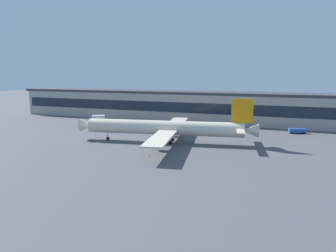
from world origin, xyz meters
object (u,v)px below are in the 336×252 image
(belt_loader, at_px, (297,130))
(airliner, at_px, (167,128))
(traffic_cone_0, at_px, (149,155))
(follow_me_car, at_px, (188,123))
(stair_truck, at_px, (99,119))

(belt_loader, bearing_deg, airliner, -142.52)
(airliner, bearing_deg, traffic_cone_0, -85.47)
(follow_me_car, height_order, traffic_cone_0, follow_me_car)
(stair_truck, xyz_separation_m, follow_me_car, (42.26, 6.44, -0.89))
(airliner, relative_size, traffic_cone_0, 107.89)
(stair_truck, distance_m, traffic_cone_0, 65.67)
(airliner, relative_size, stair_truck, 9.51)
(follow_me_car, distance_m, traffic_cone_0, 52.82)
(belt_loader, bearing_deg, follow_me_car, 177.61)
(airliner, bearing_deg, stair_truck, 148.13)
(airliner, xyz_separation_m, traffic_cone_0, (1.43, -18.08, -4.77))
(follow_me_car, bearing_deg, belt_loader, -2.39)
(belt_loader, height_order, traffic_cone_0, belt_loader)
(follow_me_car, xyz_separation_m, belt_loader, (45.54, -1.90, 0.06))
(airliner, xyz_separation_m, follow_me_car, (-2.95, 34.55, -3.96))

